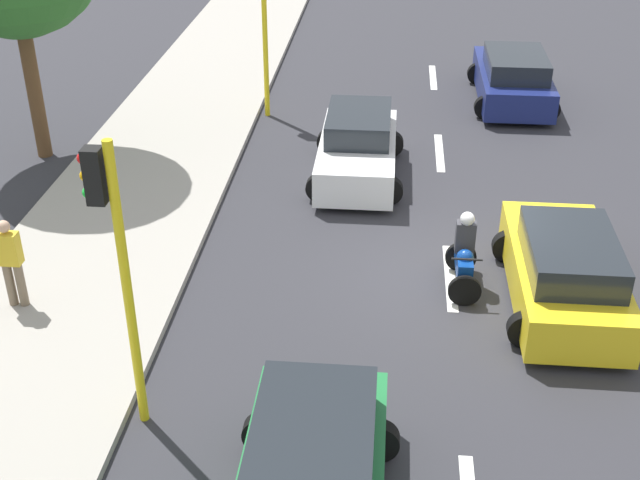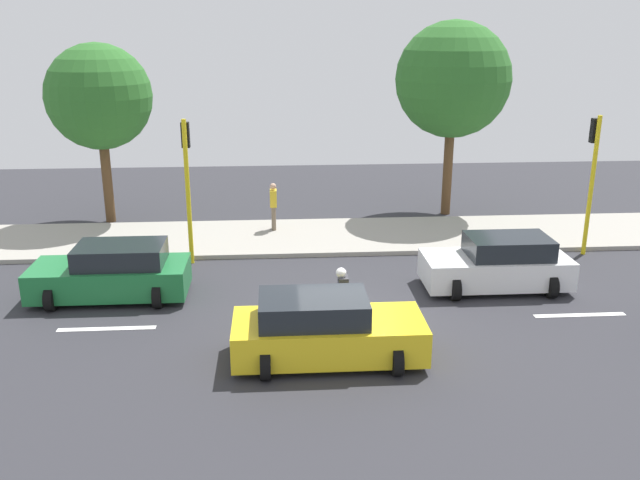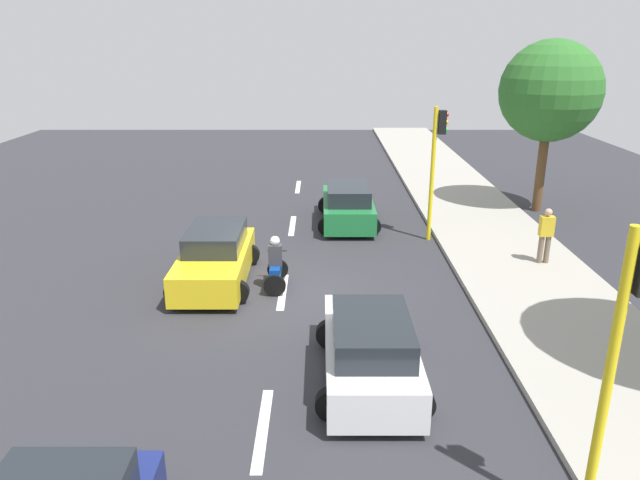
{
  "view_description": "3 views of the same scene",
  "coord_description": "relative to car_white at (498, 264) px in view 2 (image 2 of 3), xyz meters",
  "views": [
    {
      "loc": [
        1.26,
        13.67,
        8.46
      ],
      "look_at": [
        2.47,
        0.5,
        0.98
      ],
      "focal_mm": 46.57,
      "sensor_mm": 36.0,
      "label": 1
    },
    {
      "loc": [
        -15.44,
        1.79,
        7.14
      ],
      "look_at": [
        1.27,
        0.64,
        1.78
      ],
      "focal_mm": 37.79,
      "sensor_mm": 36.0,
      "label": 2
    },
    {
      "loc": [
        1.02,
        -14.91,
        6.6
      ],
      "look_at": [
        0.96,
        0.65,
        1.28
      ],
      "focal_mm": 33.33,
      "sensor_mm": 36.0,
      "label": 3
    }
  ],
  "objects": [
    {
      "name": "ground_plane",
      "position": [
        -2.02,
        4.45,
        -0.76
      ],
      "size": [
        40.0,
        60.0,
        0.1
      ],
      "primitive_type": "cube",
      "color": "#2D2D33"
    },
    {
      "name": "sidewalk",
      "position": [
        4.98,
        4.45,
        -0.63
      ],
      "size": [
        4.0,
        60.0,
        0.15
      ],
      "primitive_type": "cube",
      "color": "#9E998E",
      "rests_on": "ground"
    },
    {
      "name": "lane_stripe_north",
      "position": [
        -2.02,
        -1.55,
        -0.7
      ],
      "size": [
        0.2,
        2.4,
        0.01
      ],
      "primitive_type": "cube",
      "color": "white",
      "rests_on": "ground"
    },
    {
      "name": "lane_stripe_mid",
      "position": [
        -2.02,
        4.45,
        -0.7
      ],
      "size": [
        0.2,
        2.4,
        0.01
      ],
      "primitive_type": "cube",
      "color": "white",
      "rests_on": "ground"
    },
    {
      "name": "lane_stripe_south",
      "position": [
        -2.02,
        10.45,
        -0.7
      ],
      "size": [
        0.2,
        2.4,
        0.01
      ],
      "primitive_type": "cube",
      "color": "white",
      "rests_on": "ground"
    },
    {
      "name": "car_white",
      "position": [
        0.0,
        0.0,
        0.0
      ],
      "size": [
        2.18,
        4.06,
        1.52
      ],
      "color": "white",
      "rests_on": "ground"
    },
    {
      "name": "car_yellow_cab",
      "position": [
        -3.95,
        5.2,
        0.0
      ],
      "size": [
        2.22,
        4.23,
        1.52
      ],
      "color": "yellow",
      "rests_on": "ground"
    },
    {
      "name": "car_green",
      "position": [
        0.03,
        10.69,
        0.0
      ],
      "size": [
        2.22,
        4.18,
        1.52
      ],
      "color": "#1E7238",
      "rests_on": "ground"
    },
    {
      "name": "motorcycle",
      "position": [
        -2.21,
        4.74,
        -0.07
      ],
      "size": [
        0.6,
        1.3,
        1.53
      ],
      "color": "black",
      "rests_on": "ground"
    },
    {
      "name": "pedestrian_near_signal",
      "position": [
        5.73,
        6.3,
        0.35
      ],
      "size": [
        0.4,
        0.24,
        1.69
      ],
      "color": "#72604C",
      "rests_on": "sidewalk"
    },
    {
      "name": "traffic_light_corner",
      "position": [
        2.83,
        -3.78,
        2.22
      ],
      "size": [
        0.49,
        0.24,
        4.5
      ],
      "color": "yellow",
      "rests_on": "ground"
    },
    {
      "name": "traffic_light_midblock",
      "position": [
        2.83,
        8.89,
        2.22
      ],
      "size": [
        0.49,
        0.24,
        4.5
      ],
      "color": "yellow",
      "rests_on": "ground"
    },
    {
      "name": "street_tree_center",
      "position": [
        7.69,
        12.5,
        3.95
      ],
      "size": [
        3.81,
        3.81,
        6.59
      ],
      "color": "brown",
      "rests_on": "ground"
    },
    {
      "name": "street_tree_north",
      "position": [
        7.93,
        -0.5,
        4.47
      ],
      "size": [
        4.32,
        4.32,
        7.36
      ],
      "color": "brown",
      "rests_on": "ground"
    }
  ]
}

